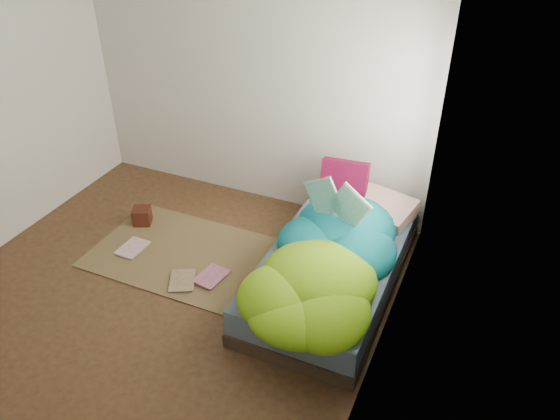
# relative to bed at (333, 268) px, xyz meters

# --- Properties ---
(ground) EXTENTS (3.50, 3.50, 0.00)m
(ground) POSITION_rel_bed_xyz_m (-1.22, -0.72, -0.17)
(ground) COLOR #412919
(ground) RESTS_ON ground
(room_walls) EXTENTS (3.54, 3.54, 2.62)m
(room_walls) POSITION_rel_bed_xyz_m (-1.21, -0.71, 1.46)
(room_walls) COLOR silver
(room_walls) RESTS_ON ground
(bed) EXTENTS (1.00, 2.00, 0.34)m
(bed) POSITION_rel_bed_xyz_m (0.00, 0.00, 0.00)
(bed) COLOR #32241B
(bed) RESTS_ON ground
(duvet) EXTENTS (0.96, 1.84, 0.34)m
(duvet) POSITION_rel_bed_xyz_m (0.00, -0.22, 0.34)
(duvet) COLOR #06526B
(duvet) RESTS_ON bed
(rug) EXTENTS (1.60, 1.10, 0.01)m
(rug) POSITION_rel_bed_xyz_m (-1.37, -0.17, -0.16)
(rug) COLOR brown
(rug) RESTS_ON ground
(pillow_floral) EXTENTS (0.71, 0.54, 0.14)m
(pillow_floral) POSITION_rel_bed_xyz_m (0.16, 0.68, 0.24)
(pillow_floral) COLOR beige
(pillow_floral) RESTS_ON bed
(pillow_magenta) EXTENTS (0.43, 0.17, 0.42)m
(pillow_magenta) POSITION_rel_bed_xyz_m (-0.17, 0.72, 0.38)
(pillow_magenta) COLOR #46041C
(pillow_magenta) RESTS_ON bed
(open_book) EXTENTS (0.49, 0.21, 0.29)m
(open_book) POSITION_rel_bed_xyz_m (-0.05, 0.12, 0.66)
(open_book) COLOR #287C2D
(open_book) RESTS_ON duvet
(wooden_box) EXTENTS (0.22, 0.22, 0.16)m
(wooden_box) POSITION_rel_bed_xyz_m (-1.99, 0.08, -0.07)
(wooden_box) COLOR #36170C
(wooden_box) RESTS_ON rug
(floor_book_a) EXTENTS (0.22, 0.29, 0.02)m
(floor_book_a) POSITION_rel_bed_xyz_m (-1.93, -0.30, -0.15)
(floor_book_a) COLOR white
(floor_book_a) RESTS_ON rug
(floor_book_b) EXTENTS (0.25, 0.31, 0.03)m
(floor_book_b) POSITION_rel_bed_xyz_m (-1.07, -0.35, -0.14)
(floor_book_b) COLOR pink
(floor_book_b) RESTS_ON rug
(floor_book_c) EXTENTS (0.31, 0.35, 0.02)m
(floor_book_c) POSITION_rel_bed_xyz_m (-1.25, -0.56, -0.15)
(floor_book_c) COLOR tan
(floor_book_c) RESTS_ON rug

